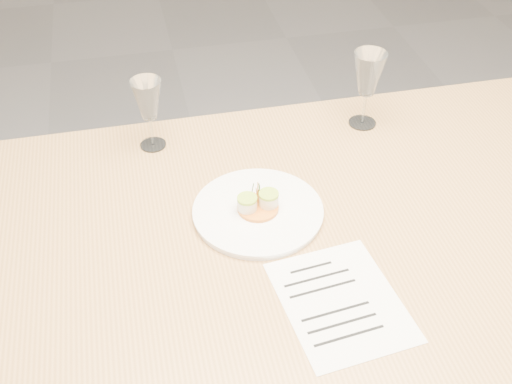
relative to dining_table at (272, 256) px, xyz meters
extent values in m
cube|color=tan|center=(0.00, 0.00, 0.05)|extent=(2.40, 1.00, 0.04)
cylinder|color=white|center=(-0.02, 0.07, 0.07)|extent=(0.29, 0.29, 0.01)
cylinder|color=white|center=(-0.02, 0.07, 0.08)|extent=(0.30, 0.30, 0.01)
cylinder|color=orange|center=(-0.02, 0.07, 0.09)|extent=(0.09, 0.09, 0.01)
cylinder|color=#EEE2C2|center=(-0.04, 0.07, 0.11)|extent=(0.04, 0.04, 0.03)
cylinder|color=#EEE2C2|center=(0.01, 0.07, 0.11)|extent=(0.04, 0.04, 0.03)
cylinder|color=#A9C737|center=(-0.04, 0.07, 0.12)|extent=(0.05, 0.05, 0.01)
cylinder|color=#A9C737|center=(0.01, 0.07, 0.12)|extent=(0.05, 0.05, 0.01)
cylinder|color=#C0C167|center=(0.04, 0.03, 0.08)|extent=(0.05, 0.05, 0.00)
cube|color=white|center=(0.09, -0.21, 0.07)|extent=(0.25, 0.31, 0.00)
cube|color=black|center=(0.05, -0.11, 0.07)|extent=(0.09, 0.02, 0.00)
cube|color=black|center=(0.06, -0.14, 0.07)|extent=(0.14, 0.02, 0.00)
cube|color=black|center=(0.06, -0.17, 0.07)|extent=(0.14, 0.02, 0.00)
cube|color=black|center=(0.07, -0.23, 0.07)|extent=(0.14, 0.02, 0.00)
cube|color=black|center=(0.07, -0.26, 0.07)|extent=(0.14, 0.02, 0.00)
cube|color=black|center=(0.07, -0.30, 0.07)|extent=(0.14, 0.02, 0.00)
cylinder|color=white|center=(-0.22, 0.39, 0.07)|extent=(0.07, 0.07, 0.00)
cylinder|color=white|center=(-0.22, 0.39, 0.11)|extent=(0.01, 0.01, 0.08)
cone|color=white|center=(-0.22, 0.39, 0.21)|extent=(0.08, 0.08, 0.11)
cylinder|color=white|center=(0.34, 0.37, 0.07)|extent=(0.07, 0.07, 0.00)
cylinder|color=white|center=(0.34, 0.37, 0.12)|extent=(0.01, 0.01, 0.09)
cone|color=white|center=(0.34, 0.37, 0.22)|extent=(0.08, 0.08, 0.12)
camera|label=1|loc=(-0.26, -0.98, 1.05)|focal=45.00mm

